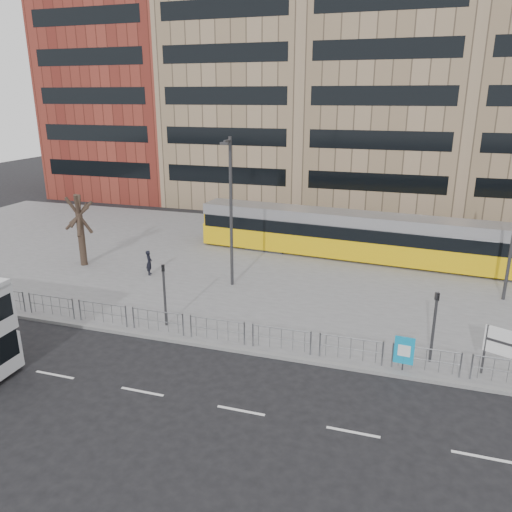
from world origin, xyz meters
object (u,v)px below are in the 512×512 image
(tram, at_px, (389,239))
(bare_tree, at_px, (76,191))
(station_sign, at_px, (509,347))
(traffic_light_west, at_px, (164,287))
(traffic_light_east, at_px, (435,318))
(pedestrian, at_px, (149,263))
(ad_panel, at_px, (404,351))
(lamp_post_west, at_px, (231,208))

(tram, height_order, bare_tree, bare_tree)
(station_sign, xyz_separation_m, traffic_light_west, (-14.93, 0.48, 0.51))
(traffic_light_west, height_order, traffic_light_east, same)
(pedestrian, height_order, traffic_light_west, traffic_light_west)
(bare_tree, bearing_deg, traffic_light_east, -16.43)
(tram, distance_m, bare_tree, 20.48)
(traffic_light_east, bearing_deg, ad_panel, -156.86)
(tram, bearing_deg, ad_panel, -79.32)
(station_sign, xyz_separation_m, lamp_post_west, (-13.75, 6.53, 3.19))
(lamp_post_west, bearing_deg, ad_panel, -34.87)
(pedestrian, height_order, lamp_post_west, lamp_post_west)
(bare_tree, bearing_deg, ad_panel, -19.94)
(traffic_light_east, bearing_deg, pedestrian, 138.19)
(lamp_post_west, bearing_deg, bare_tree, 177.20)
(pedestrian, distance_m, traffic_light_east, 17.62)
(ad_panel, height_order, lamp_post_west, lamp_post_west)
(tram, height_order, traffic_light_east, tram)
(station_sign, relative_size, traffic_light_east, 0.68)
(ad_panel, xyz_separation_m, pedestrian, (-15.45, 7.06, -0.08))
(pedestrian, bearing_deg, tram, -85.69)
(tram, distance_m, lamp_post_west, 11.57)
(tram, xyz_separation_m, pedestrian, (-13.97, -7.13, -0.79))
(lamp_post_west, distance_m, bare_tree, 10.60)
(ad_panel, height_order, pedestrian, pedestrian)
(traffic_light_east, bearing_deg, station_sign, -35.83)
(ad_panel, distance_m, pedestrian, 16.99)
(tram, distance_m, traffic_light_west, 16.44)
(ad_panel, height_order, bare_tree, bare_tree)
(pedestrian, bearing_deg, lamp_post_west, -114.07)
(traffic_light_west, xyz_separation_m, bare_tree, (-9.41, 6.57, 2.94))
(ad_panel, bearing_deg, traffic_light_west, 179.72)
(pedestrian, bearing_deg, ad_panel, -137.28)
(traffic_light_east, bearing_deg, lamp_post_west, 130.12)
(station_sign, xyz_separation_m, ad_panel, (-3.81, -0.40, -0.61))
(tram, height_order, pedestrian, tram)
(pedestrian, bearing_deg, traffic_light_east, -132.62)
(lamp_post_west, xyz_separation_m, bare_tree, (-10.59, 0.52, 0.26))
(tram, relative_size, traffic_light_east, 8.60)
(ad_panel, xyz_separation_m, lamp_post_west, (-9.95, 6.93, 3.79))
(station_sign, height_order, traffic_light_west, traffic_light_west)
(traffic_light_west, bearing_deg, bare_tree, 120.27)
(station_sign, relative_size, ad_panel, 1.44)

